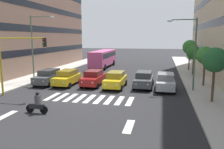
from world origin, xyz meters
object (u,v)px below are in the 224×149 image
at_px(car_1, 144,79).
at_px(car_0, 165,82).
at_px(street_lamp_left, 190,47).
at_px(street_tree_3, 190,47).
at_px(street_tree_1, 205,56).
at_px(traffic_light_gantry, 13,56).
at_px(car_2, 116,80).
at_px(car_4, 67,78).
at_px(street_tree_0, 215,60).
at_px(motorcycle_with_rider, 37,104).
at_px(street_lamp_right, 36,42).
at_px(bus_behind_traffic, 103,57).
at_px(street_tree_2, 194,53).
at_px(car_3, 93,78).
at_px(car_5, 49,77).

bearing_deg(car_1, car_0, 161.80).
relative_size(street_lamp_left, street_tree_3, 1.47).
relative_size(street_tree_1, street_tree_3, 0.89).
bearing_deg(traffic_light_gantry, car_0, -157.52).
relative_size(car_0, car_2, 1.00).
relative_size(car_4, street_lamp_left, 0.63).
relative_size(car_0, car_4, 1.00).
height_order(car_2, street_tree_0, street_tree_0).
bearing_deg(car_2, motorcycle_with_rider, 67.89).
height_order(street_tree_0, street_tree_1, street_tree_0).
bearing_deg(street_tree_3, car_0, 75.56).
bearing_deg(car_4, motorcycle_with_rider, 100.85).
distance_m(car_4, traffic_light_gantry, 6.81).
height_order(street_tree_0, street_tree_3, street_tree_3).
distance_m(street_lamp_right, street_tree_1, 19.51).
relative_size(car_0, traffic_light_gantry, 0.81).
bearing_deg(street_tree_1, bus_behind_traffic, -42.18).
bearing_deg(car_1, street_tree_1, -164.53).
height_order(traffic_light_gantry, street_tree_1, traffic_light_gantry).
bearing_deg(traffic_light_gantry, street_tree_1, -155.31).
distance_m(car_4, street_tree_2, 17.70).
distance_m(street_lamp_right, street_tree_3, 23.51).
xyz_separation_m(car_3, street_lamp_right, (7.49, -0.91, 3.98)).
bearing_deg(car_5, street_tree_1, -171.82).
distance_m(car_2, motorcycle_with_rider, 10.07).
xyz_separation_m(car_1, street_tree_3, (-6.11, -14.19, 2.90)).
xyz_separation_m(car_3, traffic_light_gantry, (5.60, 6.03, 2.84)).
height_order(car_4, street_tree_0, street_tree_0).
xyz_separation_m(car_2, car_4, (5.60, -0.09, 0.00)).
height_order(car_1, motorcycle_with_rider, car_1).
xyz_separation_m(car_2, traffic_light_gantry, (8.23, 5.52, 2.84)).
distance_m(car_1, car_4, 8.58).
bearing_deg(street_tree_0, car_3, -21.39).
xyz_separation_m(car_1, street_tree_1, (-6.36, -1.76, 2.55)).
xyz_separation_m(car_5, street_tree_0, (-16.81, 4.09, 2.68)).
distance_m(street_lamp_left, street_lamp_right, 17.63).
bearing_deg(traffic_light_gantry, car_3, -132.89).
bearing_deg(car_2, car_4, -0.92).
relative_size(street_lamp_left, street_tree_2, 1.71).
bearing_deg(bus_behind_traffic, street_tree_3, 175.81).
relative_size(car_0, street_tree_2, 1.08).
relative_size(car_1, street_tree_2, 1.08).
xyz_separation_m(car_3, bus_behind_traffic, (2.97, -15.54, 0.97)).
relative_size(car_0, car_1, 1.00).
bearing_deg(car_0, car_3, -3.40).
bearing_deg(street_tree_0, car_1, -38.81).
bearing_deg(car_1, traffic_light_gantry, 29.42).
relative_size(bus_behind_traffic, street_tree_2, 2.55).
bearing_deg(street_tree_2, car_1, 55.81).
xyz_separation_m(car_4, street_tree_1, (-14.91, -2.46, 2.55)).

